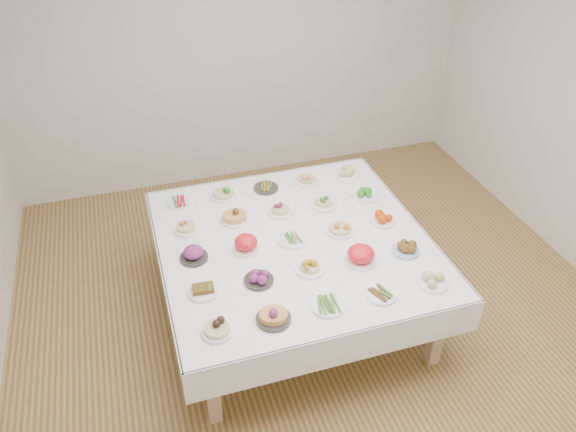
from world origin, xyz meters
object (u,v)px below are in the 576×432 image
object	(u,v)px
display_table	(294,247)
dish_24	(347,171)
dish_12	(293,239)
dish_0	(217,326)

from	to	relation	value
display_table	dish_24	distance (m)	1.08
dish_12	dish_24	xyz separation A→B (m)	(0.77, 0.77, 0.03)
dish_0	dish_12	xyz separation A→B (m)	(0.75, 0.76, -0.04)
dish_0	dish_12	bearing A→B (deg)	45.24
display_table	dish_0	distance (m)	1.09
display_table	dish_12	world-z (taller)	dish_12
dish_0	dish_12	size ratio (longest dim) A/B	0.87
dish_12	dish_0	bearing A→B (deg)	-134.76
dish_12	dish_24	size ratio (longest dim) A/B	1.03
display_table	dish_0	world-z (taller)	dish_0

